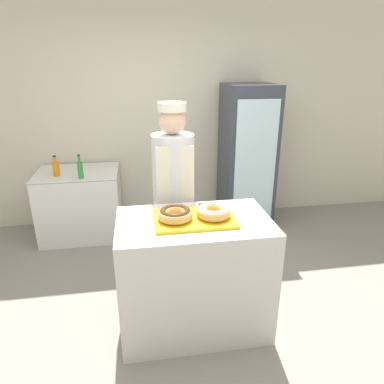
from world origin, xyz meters
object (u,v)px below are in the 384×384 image
Objects in this scene: bottle_green at (80,169)px; bottle_orange at (56,168)px; baker_person at (174,195)px; donut_chocolate_glaze at (175,214)px; brownie_back_left at (178,208)px; donut_light_glaze at (214,211)px; chest_freezer at (81,203)px; brownie_back_right at (204,206)px; beverage_fridge at (247,158)px; serving_tray at (194,219)px.

bottle_orange is (-0.28, 0.13, -0.01)m from bottle_green.
bottle_green is at bearing 136.42° from baker_person.
brownie_back_left is (0.04, 0.16, -0.03)m from donut_chocolate_glaze.
donut_chocolate_glaze is at bearing 180.00° from donut_light_glaze.
donut_chocolate_glaze reaches higher than chest_freezer.
brownie_back_left is 1.95m from chest_freezer.
brownie_back_left is 1.00× the size of brownie_back_right.
brownie_back_left is at bearing 180.00° from brownie_back_right.
brownie_back_right is at bearing -46.53° from bottle_orange.
chest_freezer is at bearing 126.68° from brownie_back_right.
bottle_green is at bearing -172.30° from beverage_fridge.
bottle_orange is (-1.14, 1.61, -0.09)m from donut_chocolate_glaze.
donut_chocolate_glaze reaches higher than serving_tray.
chest_freezer is 4.00× the size of bottle_orange.
bottle_green is at bearing 124.11° from brownie_back_left.
donut_light_glaze is at bearing -33.16° from brownie_back_left.
brownie_back_right is 2.00m from bottle_orange.
donut_chocolate_glaze reaches higher than brownie_back_right.
serving_tray is 2.19× the size of bottle_green.
bottle_green reaches higher than brownie_back_right.
bottle_green is (-0.91, 0.87, 0.02)m from baker_person.
baker_person is at bearing 97.99° from serving_tray.
bottle_green is 1.15× the size of bottle_orange.
serving_tray is 0.63× the size of chest_freezer.
beverage_fridge is 6.65× the size of bottle_green.
baker_person reaches higher than brownie_back_left.
serving_tray is 7.22× the size of brownie_back_right.
serving_tray is at bearing -118.82° from beverage_fridge.
bottle_green is (-1.13, 1.48, -0.08)m from donut_light_glaze.
chest_freezer is at bearing 124.92° from donut_light_glaze.
baker_person is at bearing 84.82° from donut_chocolate_glaze.
brownie_back_right is 0.09× the size of chest_freezer.
baker_person is (-0.08, 0.59, -0.04)m from serving_tray.
bottle_green is at bearing -25.49° from bottle_orange.
baker_person is 1.53m from beverage_fridge.
beverage_fridge is at bearing 58.01° from donut_chocolate_glaze.
brownie_back_right is 0.30× the size of bottle_green.
serving_tray is 1.77m from bottle_green.
brownie_back_left is 0.46m from baker_person.
beverage_fridge is 1.96m from bottle_green.
beverage_fridge reaches higher than donut_chocolate_glaze.
serving_tray is 1.97m from beverage_fridge.
serving_tray is 0.18m from brownie_back_right.
donut_chocolate_glaze is at bearing -146.84° from brownie_back_right.
brownie_back_right is at bearing 54.00° from serving_tray.
brownie_back_left reaches higher than serving_tray.
chest_freezer is at bearing 179.81° from beverage_fridge.
brownie_back_left is at bearing 146.84° from donut_light_glaze.
donut_chocolate_glaze is 0.62m from baker_person.
bottle_orange is at bearing -176.63° from beverage_fridge.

